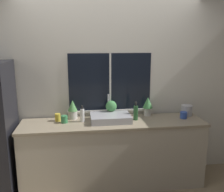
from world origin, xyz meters
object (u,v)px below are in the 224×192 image
object	(u,v)px
potted_plant_center	(111,108)
bottle_tall	(136,112)
soap_bottle	(82,115)
mug_yellow	(58,117)
mug_green	(64,119)
sink	(110,118)
mug_blue	(184,115)
potted_plant_left	(73,109)
kettle	(187,110)
potted_plant_right	(148,105)

from	to	relation	value
potted_plant_center	bottle_tall	size ratio (longest dim) A/B	0.94
potted_plant_center	soap_bottle	bearing A→B (deg)	-160.19
mug_yellow	mug_green	world-z (taller)	mug_yellow
bottle_tall	soap_bottle	bearing A→B (deg)	178.15
sink	bottle_tall	xyz separation A→B (m)	(0.35, 0.00, 0.06)
potted_plant_center	mug_blue	world-z (taller)	potted_plant_center
potted_plant_left	potted_plant_center	xyz separation A→B (m)	(0.54, -0.00, -0.00)
mug_blue	mug_yellow	bearing A→B (deg)	176.09
potted_plant_left	mug_green	bearing A→B (deg)	-123.53
soap_bottle	mug_green	world-z (taller)	soap_bottle
sink	mug_blue	world-z (taller)	sink
soap_bottle	bottle_tall	bearing A→B (deg)	-1.85
potted_plant_center	mug_green	distance (m)	0.67
sink	soap_bottle	size ratio (longest dim) A/B	2.39
potted_plant_left	soap_bottle	xyz separation A→B (m)	(0.13, -0.15, -0.04)
potted_plant_left	kettle	xyz separation A→B (m)	(1.62, -0.06, -0.05)
sink	mug_green	world-z (taller)	sink
mug_blue	mug_green	world-z (taller)	mug_green
sink	mug_green	xyz separation A→B (m)	(-0.60, 0.01, 0.00)
potted_plant_center	mug_yellow	bearing A→B (deg)	-174.19
potted_plant_center	soap_bottle	size ratio (longest dim) A/B	1.07
potted_plant_right	mug_blue	size ratio (longest dim) A/B	2.86
potted_plant_left	potted_plant_right	bearing A→B (deg)	0.00
potted_plant_left	potted_plant_right	xyz separation A→B (m)	(1.06, 0.00, 0.02)
bottle_tall	kettle	xyz separation A→B (m)	(0.77, 0.11, -0.02)
mug_yellow	mug_green	size ratio (longest dim) A/B	1.05
sink	mug_yellow	world-z (taller)	sink
potted_plant_right	kettle	distance (m)	0.57
sink	potted_plant_center	xyz separation A→B (m)	(0.04, 0.17, 0.09)
sink	potted_plant_center	bearing A→B (deg)	77.78
sink	potted_plant_left	xyz separation A→B (m)	(-0.50, 0.17, 0.09)
potted_plant_right	kettle	size ratio (longest dim) A/B	1.64
mug_blue	kettle	size ratio (longest dim) A/B	0.57
soap_bottle	mug_blue	size ratio (longest dim) A/B	2.33
potted_plant_left	bottle_tall	size ratio (longest dim) A/B	1.03
sink	soap_bottle	world-z (taller)	sink
sink	bottle_tall	world-z (taller)	sink
potted_plant_center	potted_plant_right	xyz separation A→B (m)	(0.52, 0.00, 0.02)
sink	mug_green	size ratio (longest dim) A/B	5.50
soap_bottle	mug_yellow	size ratio (longest dim) A/B	2.18
mug_green	kettle	size ratio (longest dim) A/B	0.58
sink	soap_bottle	bearing A→B (deg)	175.79
potted_plant_center	mug_yellow	xyz separation A→B (m)	(-0.73, -0.07, -0.08)
bottle_tall	mug_green	world-z (taller)	bottle_tall
potted_plant_left	soap_bottle	bearing A→B (deg)	-48.60
soap_bottle	potted_plant_left	bearing A→B (deg)	131.40
potted_plant_right	bottle_tall	size ratio (longest dim) A/B	1.08
potted_plant_left	mug_yellow	xyz separation A→B (m)	(-0.20, -0.07, -0.08)
mug_yellow	soap_bottle	bearing A→B (deg)	-12.37
mug_green	bottle_tall	bearing A→B (deg)	-0.50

